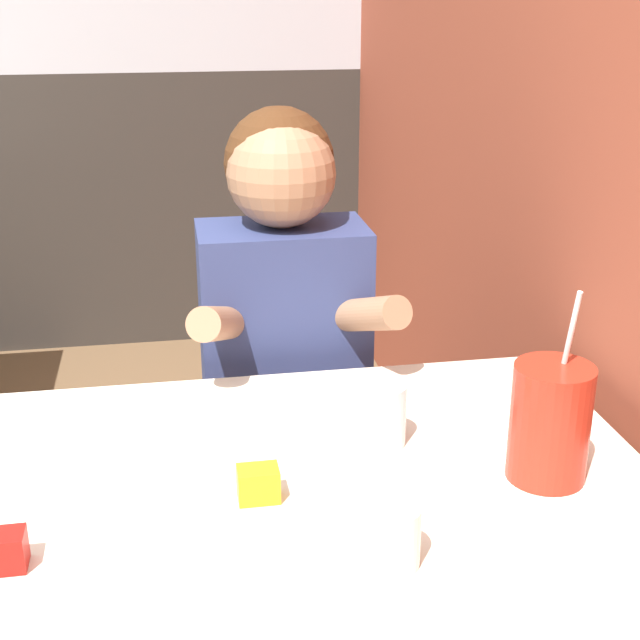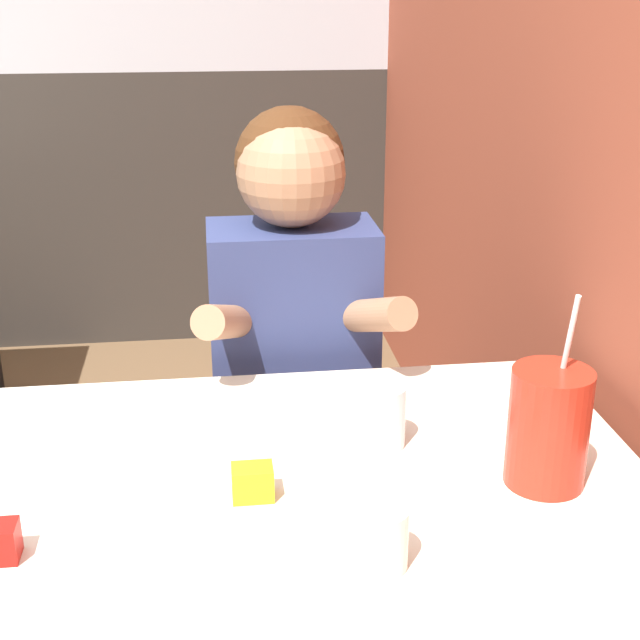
# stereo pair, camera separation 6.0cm
# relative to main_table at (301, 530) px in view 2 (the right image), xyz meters

# --- Properties ---
(brick_wall_right) EXTENTS (0.08, 4.74, 2.70)m
(brick_wall_right) POSITION_rel_main_table_xyz_m (0.64, 1.07, 0.69)
(brick_wall_right) COLOR brown
(brick_wall_right) RESTS_ON ground_plane
(back_wall) EXTENTS (5.86, 0.09, 2.70)m
(back_wall) POSITION_rel_main_table_xyz_m (-0.83, 2.47, 0.69)
(back_wall) COLOR silver
(back_wall) RESTS_ON ground_plane
(main_table) EXTENTS (1.08, 0.87, 0.72)m
(main_table) POSITION_rel_main_table_xyz_m (0.00, 0.00, 0.00)
(main_table) COLOR beige
(main_table) RESTS_ON ground_plane
(person_seated) EXTENTS (0.42, 0.41, 1.20)m
(person_seated) POSITION_rel_main_table_xyz_m (0.05, 0.60, -0.02)
(person_seated) COLOR navy
(person_seated) RESTS_ON ground_plane
(cocktail_pitcher) EXTENTS (0.12, 0.12, 0.30)m
(cocktail_pitcher) POSITION_rel_main_table_xyz_m (0.36, -0.01, 0.15)
(cocktail_pitcher) COLOR #B22819
(cocktail_pitcher) RESTS_ON main_table
(glass_near_pitcher) EXTENTS (0.08, 0.08, 0.10)m
(glass_near_pitcher) POSITION_rel_main_table_xyz_m (0.14, 0.13, 0.11)
(glass_near_pitcher) COLOR silver
(glass_near_pitcher) RESTS_ON main_table
(glass_center) EXTENTS (0.08, 0.08, 0.09)m
(glass_center) POSITION_rel_main_table_xyz_m (0.08, -0.18, 0.10)
(glass_center) COLOR silver
(glass_center) RESTS_ON main_table
(condiment_mustard) EXTENTS (0.06, 0.04, 0.05)m
(condiment_mustard) POSITION_rel_main_table_xyz_m (-0.07, 0.00, 0.08)
(condiment_mustard) COLOR yellow
(condiment_mustard) RESTS_ON main_table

